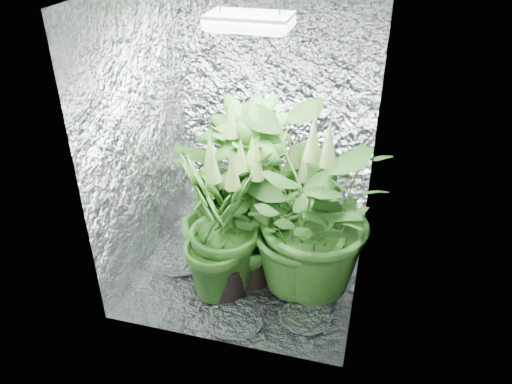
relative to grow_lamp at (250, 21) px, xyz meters
The scene contains 13 objects.
ground 1.83m from the grow_lamp, ahead, with size 1.60×1.60×0.00m, color silver.
walls 0.83m from the grow_lamp, ahead, with size 1.62×1.62×2.00m.
grow_lamp is the anchor object (origin of this frame).
plant_a 1.35m from the grow_lamp, 120.27° to the left, with size 1.10×1.10×1.12m.
plant_b 1.50m from the grow_lamp, 93.83° to the left, with size 0.62×0.62×0.93m.
plant_c 1.42m from the grow_lamp, 35.86° to the left, with size 0.65×0.65×0.97m.
plant_d 1.45m from the grow_lamp, behind, with size 0.64×0.64×0.91m.
plant_e 1.27m from the grow_lamp, 20.42° to the right, with size 1.37×1.37×1.35m.
plant_f 1.28m from the grow_lamp, 69.08° to the right, with size 0.79×0.79×1.19m.
plant_g 1.33m from the grow_lamp, 106.82° to the right, with size 0.63×0.63×1.20m.
plant_h 1.19m from the grow_lamp, 126.64° to the left, with size 0.81×0.81×1.36m.
circulation_fan 1.83m from the grow_lamp, 42.50° to the left, with size 0.19×0.34×0.40m.
plant_label 1.58m from the grow_lamp, 96.03° to the right, with size 0.05×0.01×0.08m, color white.
Camera 1 is at (0.83, -2.92, 2.46)m, focal length 35.00 mm.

